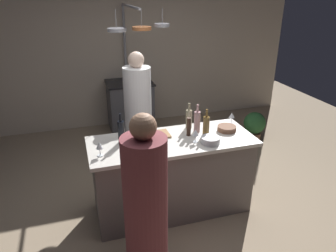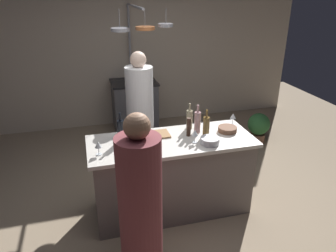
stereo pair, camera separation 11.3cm
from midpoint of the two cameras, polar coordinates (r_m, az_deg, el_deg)
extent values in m
plane|color=gray|center=(3.94, -0.18, -14.31)|extent=(9.00, 9.00, 0.00)
cube|color=#BCAD99|center=(6.01, -8.39, 12.53)|extent=(6.40, 0.16, 2.60)
cube|color=slate|center=(3.70, -0.19, -9.03)|extent=(1.72, 0.66, 0.86)
cube|color=beige|center=(3.47, -0.20, -2.76)|extent=(1.80, 0.72, 0.04)
cube|color=#47474C|center=(5.85, -7.25, 3.45)|extent=(0.76, 0.60, 0.86)
cube|color=black|center=(5.72, -7.47, 7.65)|extent=(0.80, 0.64, 0.03)
cylinder|color=white|center=(4.32, -6.01, 0.64)|extent=(0.36, 0.36, 1.50)
sphere|color=beige|center=(4.07, -6.51, 11.60)|extent=(0.20, 0.20, 0.20)
cylinder|color=#4C4C51|center=(3.17, -5.87, -17.71)|extent=(0.06, 0.06, 0.62)
cylinder|color=brown|center=(2.97, -6.14, -12.93)|extent=(0.26, 0.26, 0.04)
cylinder|color=brown|center=(2.66, -5.17, -16.33)|extent=(0.34, 0.34, 1.44)
sphere|color=#8C664C|center=(2.23, -5.92, -0.12)|extent=(0.20, 0.20, 0.20)
cylinder|color=gray|center=(5.91, -8.02, 10.13)|extent=(0.04, 0.04, 2.15)
cylinder|color=gray|center=(5.11, -7.40, 20.32)|extent=(0.04, 1.31, 0.04)
cylinder|color=gray|center=(4.57, -9.82, 16.49)|extent=(0.26, 0.26, 0.04)
cylinder|color=gray|center=(4.58, -9.99, 18.16)|extent=(0.01, 0.01, 0.26)
cylinder|color=#B26638|center=(4.65, -5.41, 16.91)|extent=(0.27, 0.27, 0.04)
cylinder|color=gray|center=(4.64, -5.48, 18.50)|extent=(0.01, 0.01, 0.26)
cylinder|color=gray|center=(4.75, -1.82, 17.48)|extent=(0.22, 0.22, 0.04)
cylinder|color=gray|center=(4.71, -1.72, 18.83)|extent=(0.01, 0.01, 0.23)
cylinder|color=brown|center=(5.61, 14.32, -1.90)|extent=(0.24, 0.24, 0.16)
sphere|color=#2D6633|center=(5.51, 14.58, 0.55)|extent=(0.36, 0.36, 0.36)
cube|color=#997047|center=(3.56, -3.24, -1.60)|extent=(0.32, 0.22, 0.02)
cylinder|color=#382319|center=(3.53, 2.81, -0.14)|extent=(0.05, 0.05, 0.21)
cylinder|color=#B78C8E|center=(3.63, 4.32, 0.75)|extent=(0.07, 0.07, 0.24)
cylinder|color=#B78C8E|center=(3.57, 4.39, 3.14)|extent=(0.03, 0.03, 0.08)
cylinder|color=black|center=(3.40, -9.24, -1.07)|extent=(0.07, 0.07, 0.24)
cylinder|color=black|center=(3.34, -9.42, 1.49)|extent=(0.03, 0.03, 0.08)
cylinder|color=brown|center=(3.55, 5.89, 0.01)|extent=(0.07, 0.07, 0.22)
cylinder|color=brown|center=(3.50, 5.99, 2.28)|extent=(0.03, 0.03, 0.08)
cylinder|color=gray|center=(3.72, 2.86, 1.22)|extent=(0.07, 0.07, 0.22)
cylinder|color=gray|center=(3.66, 2.91, 3.43)|extent=(0.03, 0.03, 0.08)
cylinder|color=silver|center=(3.42, 3.92, -2.82)|extent=(0.06, 0.06, 0.01)
cylinder|color=silver|center=(3.41, 3.94, -2.21)|extent=(0.01, 0.01, 0.07)
cone|color=silver|center=(3.38, 3.97, -1.13)|extent=(0.07, 0.07, 0.06)
cylinder|color=silver|center=(3.23, -12.92, -5.13)|extent=(0.06, 0.06, 0.01)
cylinder|color=silver|center=(3.21, -12.98, -4.50)|extent=(0.01, 0.01, 0.07)
cone|color=silver|center=(3.18, -13.10, -3.38)|extent=(0.07, 0.07, 0.06)
cylinder|color=silver|center=(3.93, 10.34, 0.41)|extent=(0.06, 0.06, 0.01)
cylinder|color=silver|center=(3.91, 10.39, 0.96)|extent=(0.01, 0.01, 0.07)
cone|color=silver|center=(3.89, 10.46, 1.91)|extent=(0.07, 0.07, 0.06)
cylinder|color=brown|center=(3.72, 9.56, -0.43)|extent=(0.21, 0.21, 0.06)
cylinder|color=#B7B7BC|center=(3.40, 6.61, -2.52)|extent=(0.20, 0.20, 0.07)
camera|label=1|loc=(0.06, -90.91, -0.39)|focal=34.29mm
camera|label=2|loc=(0.06, 89.09, 0.39)|focal=34.29mm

